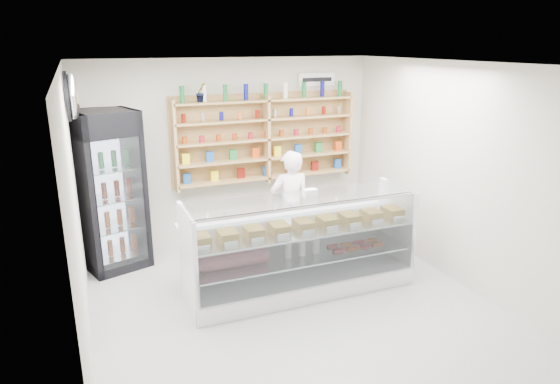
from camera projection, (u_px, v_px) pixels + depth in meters
name	position (u px, v px, depth m)	size (l,w,h in m)	color
room	(299.00, 197.00, 5.41)	(5.00, 5.00, 5.00)	#A4A5A9
display_counter	(300.00, 264.00, 6.25)	(2.84, 0.85, 1.24)	white
shop_worker	(290.00, 206.00, 7.01)	(0.58, 0.38, 1.60)	white
drinks_cooler	(109.00, 191.00, 6.73)	(0.98, 0.96, 2.17)	black
wall_shelving	(266.00, 139.00, 7.61)	(2.84, 0.28, 1.33)	#AC8351
potted_plant	(201.00, 92.00, 7.05)	(0.15, 0.12, 0.27)	#1E6626
security_mirror	(72.00, 96.00, 5.39)	(0.15, 0.50, 0.50)	silver
wall_sign	(317.00, 79.00, 7.81)	(0.62, 0.03, 0.20)	white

